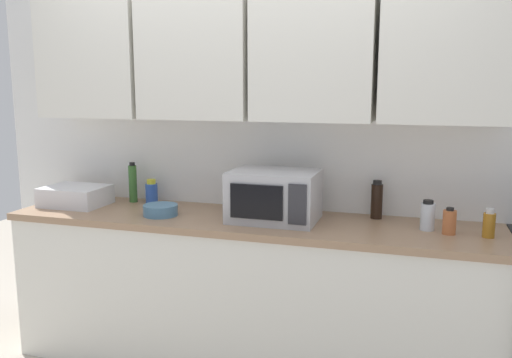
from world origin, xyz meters
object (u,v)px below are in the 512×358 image
at_px(microwave, 274,196).
at_px(bottle_clear_tall, 428,216).
at_px(dish_rack, 76,196).
at_px(bottle_blue_cleaner, 152,192).
at_px(bottle_soy_dark, 377,200).
at_px(bowl_ceramic_small, 161,210).
at_px(bottle_amber_vinegar, 489,224).
at_px(bottle_green_oil, 133,183).
at_px(bottle_spice_jar, 449,222).

height_order(microwave, bottle_clear_tall, microwave).
relative_size(dish_rack, bottle_clear_tall, 2.38).
xyz_separation_m(bottle_blue_cleaner, bottle_clear_tall, (1.69, -0.16, 0.00)).
xyz_separation_m(bottle_soy_dark, bowl_ceramic_small, (-1.20, -0.30, -0.07)).
relative_size(bottle_amber_vinegar, bottle_soy_dark, 0.67).
height_order(microwave, bottle_blue_cleaner, microwave).
xyz_separation_m(dish_rack, bottle_soy_dark, (1.84, 0.21, 0.04)).
bearing_deg(bowl_ceramic_small, bottle_green_oil, 140.36).
relative_size(bottle_green_oil, bottle_soy_dark, 1.19).
distance_m(bottle_soy_dark, bowl_ceramic_small, 1.24).
bearing_deg(bottle_soy_dark, microwave, -158.26).
xyz_separation_m(bottle_blue_cleaner, bottle_soy_dark, (1.41, 0.02, 0.03)).
xyz_separation_m(bottle_green_oil, bowl_ceramic_small, (0.34, -0.28, -0.09)).
relative_size(bottle_green_oil, bowl_ceramic_small, 1.30).
height_order(dish_rack, bowl_ceramic_small, dish_rack).
bearing_deg(bottle_amber_vinegar, bottle_spice_jar, 178.24).
bearing_deg(bottle_clear_tall, bottle_blue_cleaner, 174.64).
relative_size(bottle_clear_tall, bowl_ceramic_small, 0.80).
bearing_deg(bottle_soy_dark, bottle_clear_tall, -32.77).
bearing_deg(bottle_clear_tall, bowl_ceramic_small, -175.18).
relative_size(bottle_spice_jar, bowl_ceramic_small, 0.69).
relative_size(bottle_clear_tall, bottle_spice_jar, 1.16).
relative_size(bottle_blue_cleaner, bowl_ceramic_small, 0.78).
relative_size(dish_rack, bottle_soy_dark, 1.74).
bearing_deg(bottle_clear_tall, bottle_amber_vinegar, -10.54).
distance_m(bottle_amber_vinegar, bottle_soy_dark, 0.61).
xyz_separation_m(bottle_green_oil, bottle_amber_vinegar, (2.11, -0.21, -0.06)).
distance_m(bottle_spice_jar, bowl_ceramic_small, 1.59).
distance_m(bottle_green_oil, bottle_blue_cleaner, 0.14).
bearing_deg(bottle_blue_cleaner, dish_rack, -155.67).
distance_m(microwave, bottle_amber_vinegar, 1.11).
bearing_deg(microwave, bottle_green_oil, 168.86).
relative_size(bottle_blue_cleaner, bottle_soy_dark, 0.71).
relative_size(bottle_soy_dark, bowl_ceramic_small, 1.10).
distance_m(microwave, dish_rack, 1.30).
bearing_deg(bottle_amber_vinegar, bottle_clear_tall, 169.46).
bearing_deg(bottle_clear_tall, dish_rack, -179.02).
xyz_separation_m(microwave, bottle_blue_cleaner, (-0.87, 0.20, -0.07)).
distance_m(microwave, bottle_soy_dark, 0.59).
bearing_deg(dish_rack, bottle_green_oil, 33.12).
xyz_separation_m(microwave, bowl_ceramic_small, (-0.66, -0.09, -0.11)).
xyz_separation_m(bottle_amber_vinegar, bottle_soy_dark, (-0.57, 0.23, 0.04)).
relative_size(bottle_green_oil, bottle_blue_cleaner, 1.67).
xyz_separation_m(bottle_blue_cleaner, bowl_ceramic_small, (0.21, -0.28, -0.04)).
bearing_deg(bottle_amber_vinegar, bowl_ceramic_small, -177.71).
height_order(microwave, bottle_soy_dark, microwave).
relative_size(microwave, bowl_ceramic_small, 2.41).
height_order(dish_rack, bottle_soy_dark, bottle_soy_dark).
height_order(bottle_blue_cleaner, bottle_clear_tall, bottle_clear_tall).
bearing_deg(bottle_spice_jar, bottle_clear_tall, 155.40).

